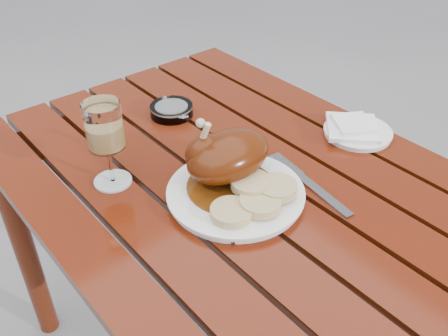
% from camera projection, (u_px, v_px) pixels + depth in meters
% --- Properties ---
extents(table, '(0.80, 1.20, 0.75)m').
position_uv_depth(table, '(243.00, 299.00, 1.26)').
color(table, maroon).
rests_on(table, ground).
extents(dinner_plate, '(0.28, 0.28, 0.02)m').
position_uv_depth(dinner_plate, '(236.00, 194.00, 1.00)').
color(dinner_plate, white).
rests_on(dinner_plate, table).
extents(roast_duck, '(0.20, 0.18, 0.14)m').
position_uv_depth(roast_duck, '(225.00, 157.00, 1.00)').
color(roast_duck, '#5A2A0A').
rests_on(roast_duck, dinner_plate).
extents(bread_dumplings, '(0.19, 0.13, 0.03)m').
position_uv_depth(bread_dumplings, '(255.00, 196.00, 0.95)').
color(bread_dumplings, tan).
rests_on(bread_dumplings, dinner_plate).
extents(wine_glass, '(0.10, 0.10, 0.19)m').
position_uv_depth(wine_glass, '(107.00, 145.00, 0.99)').
color(wine_glass, tan).
rests_on(wine_glass, table).
extents(side_plate, '(0.20, 0.20, 0.01)m').
position_uv_depth(side_plate, '(358.00, 132.00, 1.19)').
color(side_plate, white).
rests_on(side_plate, table).
extents(napkin, '(0.17, 0.17, 0.01)m').
position_uv_depth(napkin, '(352.00, 128.00, 1.18)').
color(napkin, white).
rests_on(napkin, side_plate).
extents(ashtray, '(0.12, 0.12, 0.03)m').
position_uv_depth(ashtray, '(172.00, 110.00, 1.26)').
color(ashtray, '#B2B7BC').
rests_on(ashtray, table).
extents(fork, '(0.04, 0.18, 0.01)m').
position_uv_depth(fork, '(211.00, 214.00, 0.95)').
color(fork, gray).
rests_on(fork, table).
extents(knife, '(0.05, 0.21, 0.01)m').
position_uv_depth(knife, '(315.00, 188.00, 1.02)').
color(knife, gray).
rests_on(knife, table).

